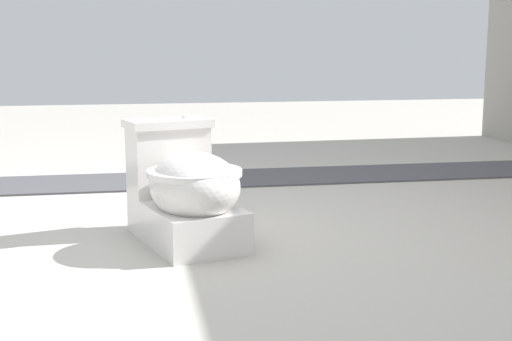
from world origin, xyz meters
The scene contains 3 objects.
ground_plane centered at (0.00, 0.00, 0.00)m, with size 14.00×14.00×0.00m, color #B7B2A8.
gravel_strip centered at (-1.34, 0.50, 0.01)m, with size 0.56×8.00×0.01m, color #4C4C51.
toilet centered at (0.03, -0.14, 0.22)m, with size 0.71×0.53×0.52m.
Camera 1 is at (2.97, -0.38, 0.84)m, focal length 50.00 mm.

